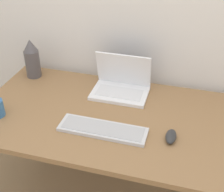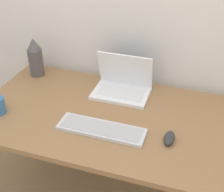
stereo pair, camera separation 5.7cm
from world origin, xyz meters
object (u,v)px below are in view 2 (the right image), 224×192
laptop (122,85)px  mouse (169,138)px  vase (35,57)px  keyboard (101,129)px

laptop → mouse: size_ratio=3.04×
mouse → vase: (-0.94, 0.39, 0.11)m
laptop → keyboard: laptop is taller
laptop → mouse: (0.34, -0.35, -0.03)m
laptop → vase: (-0.60, 0.04, 0.07)m
mouse → keyboard: bearing=-175.1°
mouse → laptop: bearing=134.0°
laptop → keyboard: 0.39m
keyboard → vase: (-0.60, 0.42, 0.12)m
laptop → vase: bearing=176.2°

